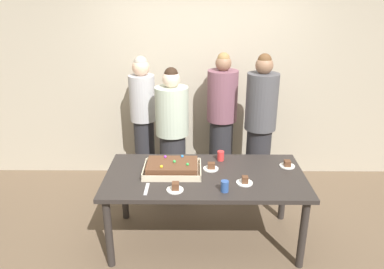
% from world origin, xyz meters
% --- Properties ---
extents(ground_plane, '(12.00, 12.00, 0.00)m').
position_xyz_m(ground_plane, '(0.00, 0.00, 0.00)').
color(ground_plane, brown).
extents(interior_back_panel, '(8.00, 0.12, 3.00)m').
position_xyz_m(interior_back_panel, '(0.00, 1.60, 1.50)').
color(interior_back_panel, '#B2A893').
rests_on(interior_back_panel, ground_plane).
extents(party_table, '(1.89, 0.93, 0.74)m').
position_xyz_m(party_table, '(0.00, 0.00, 0.66)').
color(party_table, '#2D2826').
rests_on(party_table, ground_plane).
extents(sheet_cake, '(0.55, 0.40, 0.13)m').
position_xyz_m(sheet_cake, '(-0.31, 0.05, 0.79)').
color(sheet_cake, beige).
rests_on(sheet_cake, party_table).
extents(plated_slice_near_left, '(0.15, 0.15, 0.07)m').
position_xyz_m(plated_slice_near_left, '(0.06, 0.11, 0.76)').
color(plated_slice_near_left, white).
rests_on(plated_slice_near_left, party_table).
extents(plated_slice_near_right, '(0.15, 0.15, 0.07)m').
position_xyz_m(plated_slice_near_right, '(-0.27, -0.30, 0.77)').
color(plated_slice_near_right, white).
rests_on(plated_slice_near_right, party_table).
extents(plated_slice_far_left, '(0.15, 0.15, 0.07)m').
position_xyz_m(plated_slice_far_left, '(0.82, 0.18, 0.76)').
color(plated_slice_far_left, white).
rests_on(plated_slice_far_left, party_table).
extents(plated_slice_far_right, '(0.15, 0.15, 0.07)m').
position_xyz_m(plated_slice_far_right, '(0.35, -0.17, 0.76)').
color(plated_slice_far_right, white).
rests_on(plated_slice_far_right, party_table).
extents(drink_cup_nearest, '(0.07, 0.07, 0.10)m').
position_xyz_m(drink_cup_nearest, '(0.16, -0.31, 0.79)').
color(drink_cup_nearest, '#2D5199').
rests_on(drink_cup_nearest, party_table).
extents(drink_cup_middle, '(0.07, 0.07, 0.10)m').
position_xyz_m(drink_cup_middle, '(0.17, 0.32, 0.79)').
color(drink_cup_middle, red).
rests_on(drink_cup_middle, party_table).
extents(cake_server_utensil, '(0.03, 0.20, 0.01)m').
position_xyz_m(cake_server_utensil, '(-0.52, -0.29, 0.75)').
color(cake_server_utensil, silver).
rests_on(cake_server_utensil, party_table).
extents(person_serving_front, '(0.36, 0.36, 1.75)m').
position_xyz_m(person_serving_front, '(0.66, 0.90, 0.90)').
color(person_serving_front, '#28282D').
rests_on(person_serving_front, ground_plane).
extents(person_green_shirt_behind, '(0.31, 0.31, 1.68)m').
position_xyz_m(person_green_shirt_behind, '(-0.73, 1.14, 0.88)').
color(person_green_shirt_behind, '#28282D').
rests_on(person_green_shirt_behind, ground_plane).
extents(person_striped_tie_right, '(0.37, 0.37, 1.71)m').
position_xyz_m(person_striped_tie_right, '(0.24, 1.21, 0.88)').
color(person_striped_tie_right, '#28282D').
rests_on(person_striped_tie_right, ground_plane).
extents(person_far_right_suit, '(0.38, 0.38, 1.61)m').
position_xyz_m(person_far_right_suit, '(-0.36, 0.84, 0.82)').
color(person_far_right_suit, '#28282D').
rests_on(person_far_right_suit, ground_plane).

